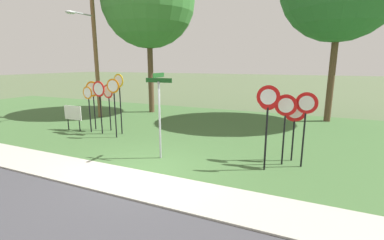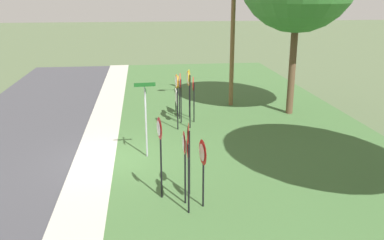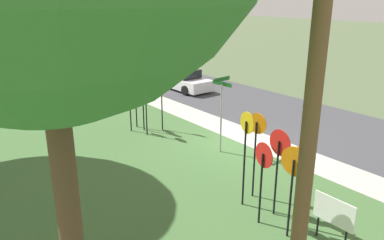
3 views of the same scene
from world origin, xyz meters
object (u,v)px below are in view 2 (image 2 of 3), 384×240
yield_sign_near_left (188,142)px  yield_sign_far_right (184,151)px  stop_sign_near_right (189,87)px  stop_sign_far_right (180,87)px  notice_board (176,98)px  stop_sign_near_left (177,91)px  utility_pole (231,25)px  stop_sign_far_left (193,90)px  yield_sign_near_right (202,158)px  yield_sign_far_left (188,156)px  stop_sign_far_center (179,88)px  yield_sign_center (159,139)px  stop_sign_center_tall (189,84)px  street_name_post (146,113)px

yield_sign_near_left → yield_sign_far_right: size_ratio=1.03×
stop_sign_near_right → yield_sign_far_right: (7.40, -1.02, -0.28)m
stop_sign_far_right → notice_board: (-1.74, -0.06, -0.99)m
yield_sign_near_left → notice_board: 9.51m
stop_sign_near_left → utility_pole: (-4.14, 3.34, 2.63)m
yield_sign_near_left → yield_sign_far_right: 0.63m
stop_sign_far_right → stop_sign_far_left: bearing=96.8°
notice_board → utility_pole: bearing=112.7°
notice_board → yield_sign_near_right: bearing=-0.8°
stop_sign_far_right → yield_sign_far_left: stop_sign_far_right is taller
yield_sign_near_right → stop_sign_far_center: bearing=170.4°
yield_sign_center → stop_sign_near_left: bearing=159.9°
stop_sign_near_right → yield_sign_far_left: stop_sign_near_right is taller
yield_sign_near_left → yield_sign_far_right: (0.59, -0.20, -0.05)m
utility_pole → notice_board: 5.02m
stop_sign_near_right → yield_sign_center: stop_sign_near_right is taller
stop_sign_far_center → notice_board: bearing=-171.9°
stop_sign_far_right → yield_sign_far_right: (8.30, -0.67, -0.09)m
stop_sign_near_right → yield_sign_near_left: (6.81, -0.82, -0.23)m
yield_sign_far_right → notice_board: bearing=174.9°
stop_sign_near_right → stop_sign_center_tall: stop_sign_near_right is taller
yield_sign_far_right → stop_sign_center_tall: bearing=171.0°
stop_sign_far_left → yield_sign_near_left: bearing=0.8°
stop_sign_near_right → stop_sign_center_tall: bearing=-175.2°
stop_sign_far_right → utility_pole: utility_pole is taller
street_name_post → utility_pole: size_ratio=0.36×
yield_sign_far_left → street_name_post: 4.74m
stop_sign_far_center → utility_pole: size_ratio=0.27×
stop_sign_near_left → notice_board: stop_sign_near_left is taller
stop_sign_near_right → yield_sign_center: 7.15m
stop_sign_center_tall → notice_board: stop_sign_center_tall is taller
stop_sign_far_center → street_name_post: (4.98, -1.74, 0.18)m
stop_sign_far_right → yield_sign_center: yield_sign_center is taller
stop_sign_far_center → street_name_post: 5.27m
yield_sign_far_left → notice_board: yield_sign_far_left is taller
stop_sign_far_left → notice_board: size_ratio=1.85×
yield_sign_near_right → notice_board: (-10.31, 0.10, -0.76)m
stop_sign_center_tall → yield_sign_near_left: size_ratio=1.01×
stop_sign_center_tall → yield_sign_far_left: size_ratio=1.01×
stop_sign_near_left → stop_sign_far_center: (-1.76, 0.25, -0.30)m
yield_sign_near_right → stop_sign_far_right: bearing=170.3°
stop_sign_far_right → street_name_post: size_ratio=0.84×
stop_sign_center_tall → yield_sign_center: (8.75, -1.90, 0.20)m
yield_sign_near_right → utility_pole: bearing=155.8°
notice_board → stop_sign_center_tall: bearing=34.5°
stop_sign_far_right → stop_sign_center_tall: bearing=153.4°
yield_sign_center → yield_sign_near_left: bearing=87.6°
stop_sign_far_left → stop_sign_far_center: size_ratio=1.03×
stop_sign_far_left → yield_sign_center: yield_sign_center is taller
stop_sign_far_center → stop_sign_far_right: size_ratio=0.90×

